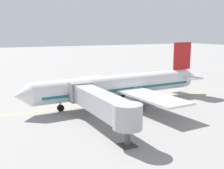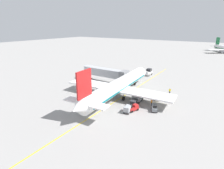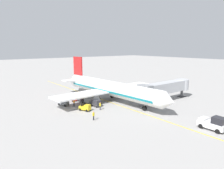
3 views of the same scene
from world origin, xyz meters
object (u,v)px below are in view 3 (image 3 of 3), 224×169
parked_airliner (110,88)px  ground_crew_loader (100,106)px  baggage_cart_tail_end (74,96)px  ground_crew_wing_walker (74,102)px  baggage_cart_second_in_train (89,100)px  baggage_tug_trailing (85,108)px  jet_bridge (166,88)px  pushback_tractor (213,123)px  baggage_cart_front (96,103)px  ground_crew_marshaller (94,115)px  baggage_cart_third_in_train (82,98)px  baggage_tug_lead (64,103)px  baggage_tug_spare (74,98)px

parked_airliner → ground_crew_loader: (6.53, 5.10, -2.23)m
baggage_cart_tail_end → ground_crew_wing_walker: ground_crew_wing_walker is taller
baggage_cart_second_in_train → baggage_cart_tail_end: same height
baggage_tug_trailing → baggage_cart_second_in_train: size_ratio=0.94×
jet_bridge → pushback_tractor: 19.39m
ground_crew_loader → parked_airliner: bearing=-142.0°
baggage_cart_front → baggage_cart_tail_end: same height
ground_crew_marshaller → baggage_cart_tail_end: bearing=-105.4°
baggage_cart_third_in_train → baggage_cart_tail_end: (0.44, -3.85, 0.00)m
jet_bridge → baggage_tug_lead: (22.38, -11.82, -2.75)m
baggage_tug_trailing → baggage_cart_third_in_train: baggage_tug_trailing is taller
ground_crew_loader → baggage_cart_third_in_train: bearing=-92.6°
baggage_tug_spare → baggage_cart_front: bearing=100.5°
parked_airliner → jet_bridge: bearing=141.1°
parked_airliner → baggage_tug_trailing: (9.42, 3.67, -2.47)m
baggage_cart_second_in_train → jet_bridge: bearing=151.5°
baggage_tug_trailing → ground_crew_loader: 3.24m
jet_bridge → baggage_cart_tail_end: 23.94m
parked_airliner → jet_bridge: 14.21m
jet_bridge → pushback_tractor: bearing=61.8°
baggage_cart_second_in_train → ground_crew_loader: bearing=85.4°
parked_airliner → ground_crew_marshaller: bearing=40.9°
baggage_cart_front → ground_crew_wing_walker: ground_crew_wing_walker is taller
baggage_tug_lead → parked_airliner: bearing=165.7°
baggage_cart_tail_end → ground_crew_marshaller: 17.39m
baggage_cart_tail_end → baggage_tug_lead: bearing=41.3°
baggage_tug_spare → ground_crew_wing_walker: bearing=62.1°
jet_bridge → ground_crew_marshaller: jet_bridge is taller
jet_bridge → ground_crew_wing_walker: bearing=-24.9°
baggage_tug_spare → ground_crew_marshaller: size_ratio=1.64×
baggage_cart_second_in_train → ground_crew_wing_walker: (3.72, -0.36, 0.00)m
jet_bridge → baggage_cart_second_in_train: jet_bridge is taller
parked_airliner → pushback_tractor: bearing=94.3°
baggage_tug_spare → baggage_cart_tail_end: 1.71m
jet_bridge → baggage_tug_spare: size_ratio=6.28×
pushback_tractor → baggage_cart_front: (7.75, -23.38, -0.15)m
baggage_cart_second_in_train → baggage_cart_third_in_train: (0.07, -2.81, 0.00)m
parked_airliner → pushback_tractor: 26.04m
pushback_tractor → baggage_cart_tail_end: (8.54, -32.93, -0.15)m
parked_airliner → baggage_tug_trailing: bearing=21.3°
baggage_cart_second_in_train → ground_crew_marshaller: bearing=63.1°
baggage_tug_spare → baggage_cart_tail_end: bearing=-114.1°
pushback_tractor → baggage_tug_lead: 31.70m
baggage_tug_lead → baggage_tug_spare: 4.80m
baggage_cart_third_in_train → baggage_cart_second_in_train: bearing=91.3°
baggage_cart_front → ground_crew_wing_walker: (4.00, -3.24, 0.00)m
baggage_cart_second_in_train → baggage_tug_spare: bearing=-76.8°
parked_airliner → baggage_cart_second_in_train: parked_airliner is taller
baggage_cart_tail_end → ground_crew_wing_walker: 7.08m
baggage_tug_spare → baggage_cart_front: 8.14m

